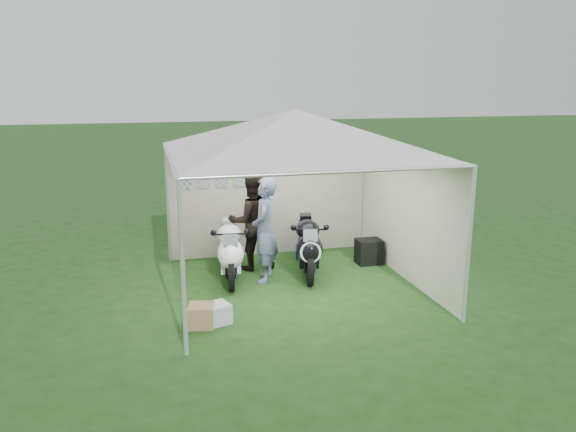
% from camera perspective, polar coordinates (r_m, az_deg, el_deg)
% --- Properties ---
extents(ground, '(80.00, 80.00, 0.00)m').
position_cam_1_polar(ground, '(9.68, 0.78, -7.21)').
color(ground, '#1A3B14').
rests_on(ground, ground).
extents(canopy_tent, '(5.66, 5.66, 3.00)m').
position_cam_1_polar(canopy_tent, '(9.12, 0.77, 8.16)').
color(canopy_tent, silver).
rests_on(canopy_tent, ground).
extents(motorcycle_white, '(0.60, 1.99, 0.98)m').
position_cam_1_polar(motorcycle_white, '(9.95, -5.91, -3.38)').
color(motorcycle_white, black).
rests_on(motorcycle_white, ground).
extents(motorcycle_black, '(0.74, 2.00, 0.99)m').
position_cam_1_polar(motorcycle_black, '(10.16, 2.05, -2.90)').
color(motorcycle_black, black).
rests_on(motorcycle_black, ground).
extents(paddock_stand, '(0.41, 0.30, 0.27)m').
position_cam_1_polar(paddock_stand, '(11.16, 1.74, -3.61)').
color(paddock_stand, '#1A1AAF').
rests_on(paddock_stand, ground).
extents(person_dark_jacket, '(0.92, 0.73, 1.82)m').
position_cam_1_polar(person_dark_jacket, '(10.37, -3.70, -0.55)').
color(person_dark_jacket, black).
rests_on(person_dark_jacket, ground).
extents(person_blue_jacket, '(0.65, 0.78, 1.84)m').
position_cam_1_polar(person_blue_jacket, '(9.73, -2.37, -1.43)').
color(person_blue_jacket, slate).
rests_on(person_blue_jacket, ground).
extents(equipment_box, '(0.48, 0.39, 0.48)m').
position_cam_1_polar(equipment_box, '(10.92, 8.22, -3.58)').
color(equipment_box, black).
rests_on(equipment_box, ground).
extents(crate_0, '(0.51, 0.45, 0.29)m').
position_cam_1_polar(crate_0, '(8.33, -7.49, -9.84)').
color(crate_0, '#B7BCBF').
rests_on(crate_0, ground).
extents(crate_1, '(0.42, 0.42, 0.32)m').
position_cam_1_polar(crate_1, '(8.26, -8.80, -9.97)').
color(crate_1, '#8E694B').
rests_on(crate_1, ground).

